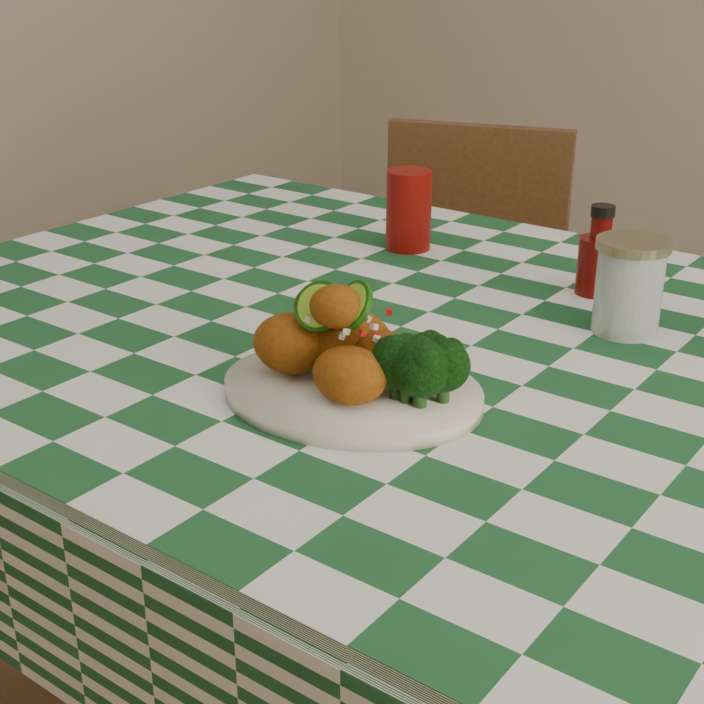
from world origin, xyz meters
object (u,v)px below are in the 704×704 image
Objects in this scene: plate at (352,392)px; red_tumbler at (409,210)px; mason_jar at (629,286)px; wooden_chair_left at (451,346)px; dining_table at (458,611)px; ketchup_bottle at (599,250)px; fried_chicken_pile at (343,335)px.

red_tumbler is (-0.25, 0.49, 0.05)m from plate.
mason_jar reaches higher than wooden_chair_left.
wooden_chair_left is (-0.44, 0.70, 0.04)m from dining_table.
ketchup_bottle is (0.32, -0.02, 0.00)m from red_tumbler.
ketchup_bottle is 0.77m from wooden_chair_left.
fried_chicken_pile reaches higher than red_tumbler.
plate is 2.30× the size of red_tumbler.
dining_table is 5.86× the size of plate.
ketchup_bottle is 0.14× the size of wooden_chair_left.
wooden_chair_left is at bearing 122.25° from dining_table.
mason_jar is at bearing -51.43° from ketchup_bottle.
ketchup_bottle is at bearing -59.07° from wooden_chair_left.
wooden_chair_left is (-0.16, 0.42, -0.41)m from red_tumbler.
ketchup_bottle is 1.04× the size of mason_jar.
red_tumbler is (-0.24, 0.49, -0.01)m from fried_chicken_pile.
fried_chicken_pile is 0.19× the size of wooden_chair_left.
ketchup_bottle is at bearing 80.43° from fried_chicken_pile.
dining_table is 13.44× the size of ketchup_bottle.
plate is at bearing -62.40° from red_tumbler.
ketchup_bottle is at bearing 81.16° from dining_table.
mason_jar is (0.09, -0.11, -0.00)m from ketchup_bottle.
dining_table is at bearing -130.01° from mason_jar.
dining_table is at bearing 79.49° from fried_chicken_pile.
mason_jar reaches higher than plate.
dining_table is 0.83m from wooden_chair_left.
plate is at bearing -97.46° from dining_table.
ketchup_bottle is (0.04, 0.26, 0.45)m from dining_table.
red_tumbler is at bearing 176.71° from ketchup_bottle.
red_tumbler reaches higher than dining_table.
mason_jar is at bearing 49.99° from dining_table.
mason_jar is (0.13, 0.15, 0.45)m from dining_table.
fried_chicken_pile is at bearing -63.44° from red_tumbler.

